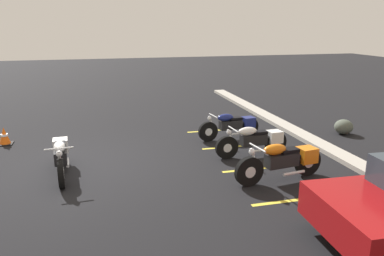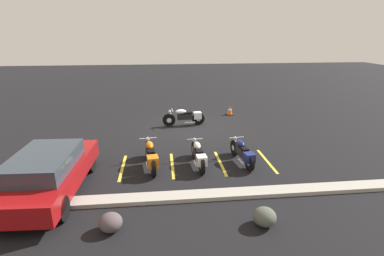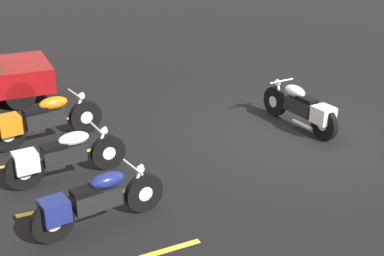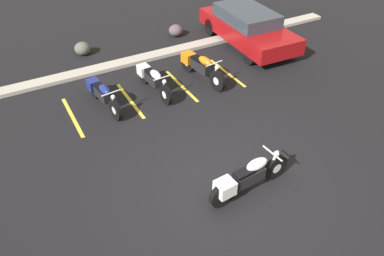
{
  "view_description": "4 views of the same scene",
  "coord_description": "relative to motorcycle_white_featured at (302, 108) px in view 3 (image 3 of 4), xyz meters",
  "views": [
    {
      "loc": [
        8.82,
        0.55,
        3.33
      ],
      "look_at": [
        0.97,
        2.56,
        1.07
      ],
      "focal_mm": 35.0,
      "sensor_mm": 36.0,
      "label": 1
    },
    {
      "loc": [
        1.48,
        13.92,
        4.48
      ],
      "look_at": [
        0.17,
        1.81,
        0.55
      ],
      "focal_mm": 28.0,
      "sensor_mm": 36.0,
      "label": 2
    },
    {
      "loc": [
        -7.64,
        6.03,
        4.18
      ],
      "look_at": [
        -0.39,
        2.4,
        0.77
      ],
      "focal_mm": 50.0,
      "sensor_mm": 36.0,
      "label": 3
    },
    {
      "loc": [
        -3.52,
        -4.72,
        6.1
      ],
      "look_at": [
        0.03,
        1.63,
        0.52
      ],
      "focal_mm": 35.0,
      "sensor_mm": 36.0,
      "label": 4
    }
  ],
  "objects": [
    {
      "name": "parked_bike_1",
      "position": [
        -0.0,
        4.82,
        -0.02
      ],
      "size": [
        0.56,
        2.01,
        0.79
      ],
      "rotation": [
        0.0,
        0.0,
        -1.51
      ],
      "color": "black",
      "rests_on": "ground"
    },
    {
      "name": "ground",
      "position": [
        -0.24,
        0.36,
        -0.44
      ],
      "size": [
        60.0,
        60.0,
        0.0
      ],
      "primitive_type": "plane",
      "color": "black"
    },
    {
      "name": "parked_bike_0",
      "position": [
        -1.59,
        4.76,
        -0.03
      ],
      "size": [
        0.62,
        1.97,
        0.78
      ],
      "rotation": [
        0.0,
        0.0,
        -1.44
      ],
      "color": "black",
      "rests_on": "ground"
    },
    {
      "name": "stall_line_3",
      "position": [
        2.61,
        4.66,
        -0.44
      ],
      "size": [
        0.1,
        2.1,
        0.0
      ],
      "primitive_type": "cube",
      "color": "gold",
      "rests_on": "ground"
    },
    {
      "name": "parked_bike_2",
      "position": [
        1.63,
        4.78,
        0.01
      ],
      "size": [
        0.68,
        2.17,
        0.86
      ],
      "rotation": [
        0.0,
        0.0,
        -1.43
      ],
      "color": "black",
      "rests_on": "ground"
    },
    {
      "name": "stall_line_2",
      "position": [
        0.89,
        4.66,
        -0.44
      ],
      "size": [
        0.1,
        2.1,
        0.0
      ],
      "primitive_type": "cube",
      "color": "gold",
      "rests_on": "ground"
    },
    {
      "name": "stall_line_1",
      "position": [
        -0.82,
        4.66,
        -0.44
      ],
      "size": [
        0.1,
        2.1,
        0.0
      ],
      "primitive_type": "cube",
      "color": "gold",
      "rests_on": "ground"
    },
    {
      "name": "motorcycle_white_featured",
      "position": [
        0.0,
        0.0,
        0.0
      ],
      "size": [
        2.11,
        0.59,
        0.83
      ],
      "rotation": [
        0.0,
        0.0,
        0.07
      ],
      "color": "black",
      "rests_on": "ground"
    }
  ]
}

